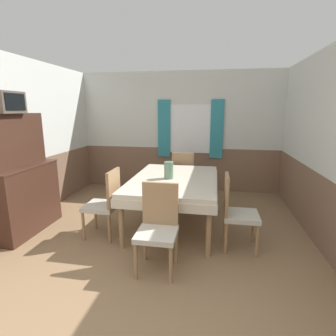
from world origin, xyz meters
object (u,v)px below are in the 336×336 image
object	(u,v)px
chair_head_window	(183,174)
tv	(6,102)
chair_head_near	(158,225)
chair_right_near	(236,210)
sideboard	(21,184)
chair_left_near	(106,201)
dining_table	(174,184)
vase	(169,170)

from	to	relation	value
chair_head_window	tv	distance (m)	3.19
chair_head_near	tv	distance (m)	2.59
chair_right_near	sideboard	world-z (taller)	sideboard
chair_left_near	tv	distance (m)	1.86
dining_table	chair_left_near	world-z (taller)	chair_left_near
chair_left_near	vase	distance (m)	1.03
chair_head_near	vase	distance (m)	1.20
chair_head_window	chair_head_near	bearing A→B (deg)	-90.00
chair_head_near	chair_right_near	distance (m)	1.09
chair_left_near	tv	size ratio (longest dim) A/B	2.28
dining_table	vase	bearing A→B (deg)	-144.28
chair_head_near	chair_left_near	bearing A→B (deg)	-34.97
chair_head_window	chair_left_near	bearing A→B (deg)	-116.79
chair_left_near	sideboard	distance (m)	1.29
tv	vase	bearing A→B (deg)	17.97
dining_table	chair_head_near	xyz separation A→B (m)	(0.00, -1.19, -0.14)
chair_right_near	vase	size ratio (longest dim) A/B	3.79
chair_left_near	vase	size ratio (longest dim) A/B	3.79
chair_head_near	sideboard	xyz separation A→B (m)	(-2.16, 0.57, 0.21)
chair_right_near	sideboard	bearing A→B (deg)	-89.02
tv	chair_head_near	bearing A→B (deg)	-12.21
chair_head_near	sideboard	world-z (taller)	sideboard
chair_head_window	chair_right_near	xyz separation A→B (m)	(0.89, -1.77, 0.00)
chair_head_near	vase	bearing A→B (deg)	-86.00
sideboard	tv	xyz separation A→B (m)	(0.01, -0.11, 1.15)
vase	chair_head_near	bearing A→B (deg)	-86.00
sideboard	vase	world-z (taller)	sideboard
dining_table	tv	size ratio (longest dim) A/B	4.44
chair_right_near	dining_table	bearing A→B (deg)	-122.64
chair_head_window	vase	size ratio (longest dim) A/B	3.79
chair_right_near	tv	distance (m)	3.34
chair_head_window	chair_left_near	size ratio (longest dim) A/B	1.00
chair_head_near	chair_left_near	size ratio (longest dim) A/B	1.00
chair_head_near	chair_left_near	xyz separation A→B (m)	(-0.89, 0.62, 0.00)
dining_table	chair_head_window	world-z (taller)	chair_head_window
dining_table	sideboard	size ratio (longest dim) A/B	1.10
chair_head_window	sideboard	world-z (taller)	sideboard
dining_table	chair_head_window	bearing A→B (deg)	90.00
chair_left_near	chair_head_near	bearing A→B (deg)	-124.97
tv	chair_head_window	bearing A→B (deg)	41.80
tv	vase	size ratio (longest dim) A/B	1.67
dining_table	tv	xyz separation A→B (m)	(-2.15, -0.73, 1.22)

